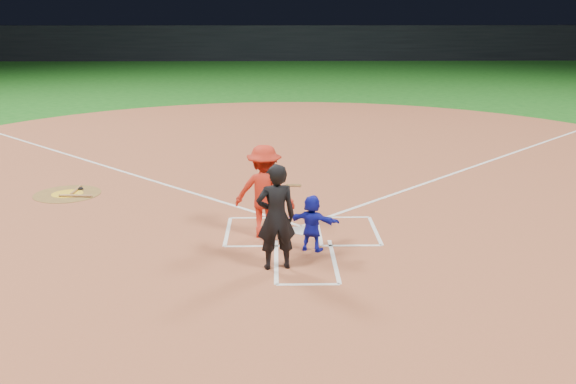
{
  "coord_description": "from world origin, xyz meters",
  "views": [
    {
      "loc": [
        -0.55,
        -13.03,
        4.6
      ],
      "look_at": [
        -0.3,
        -0.4,
        1.0
      ],
      "focal_mm": 40.0,
      "sensor_mm": 36.0,
      "label": 1
    }
  ],
  "objects_px": {
    "catcher": "(312,223)",
    "batter_at_plate": "(264,191)",
    "on_deck_circle": "(67,194)",
    "umpire": "(276,217)",
    "home_plate": "(302,231)"
  },
  "relations": [
    {
      "from": "catcher",
      "to": "on_deck_circle",
      "type": "bearing_deg",
      "value": -12.9
    },
    {
      "from": "home_plate",
      "to": "umpire",
      "type": "bearing_deg",
      "value": 74.88
    },
    {
      "from": "on_deck_circle",
      "to": "batter_at_plate",
      "type": "xyz_separation_m",
      "value": [
        5.15,
        -3.28,
        0.97
      ]
    },
    {
      "from": "on_deck_circle",
      "to": "umpire",
      "type": "distance_m",
      "value": 7.42
    },
    {
      "from": "catcher",
      "to": "batter_at_plate",
      "type": "distance_m",
      "value": 1.33
    },
    {
      "from": "umpire",
      "to": "on_deck_circle",
      "type": "bearing_deg",
      "value": -53.43
    },
    {
      "from": "umpire",
      "to": "batter_at_plate",
      "type": "bearing_deg",
      "value": -92.74
    },
    {
      "from": "catcher",
      "to": "umpire",
      "type": "distance_m",
      "value": 1.2
    },
    {
      "from": "on_deck_circle",
      "to": "batter_at_plate",
      "type": "relative_size",
      "value": 0.87
    },
    {
      "from": "home_plate",
      "to": "on_deck_circle",
      "type": "bearing_deg",
      "value": -26.65
    },
    {
      "from": "on_deck_circle",
      "to": "catcher",
      "type": "height_order",
      "value": "catcher"
    },
    {
      "from": "on_deck_circle",
      "to": "umpire",
      "type": "relative_size",
      "value": 0.86
    },
    {
      "from": "batter_at_plate",
      "to": "catcher",
      "type": "bearing_deg",
      "value": -42.06
    },
    {
      "from": "home_plate",
      "to": "umpire",
      "type": "distance_m",
      "value": 2.32
    },
    {
      "from": "home_plate",
      "to": "umpire",
      "type": "xyz_separation_m",
      "value": [
        -0.55,
        -2.03,
        0.98
      ]
    }
  ]
}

